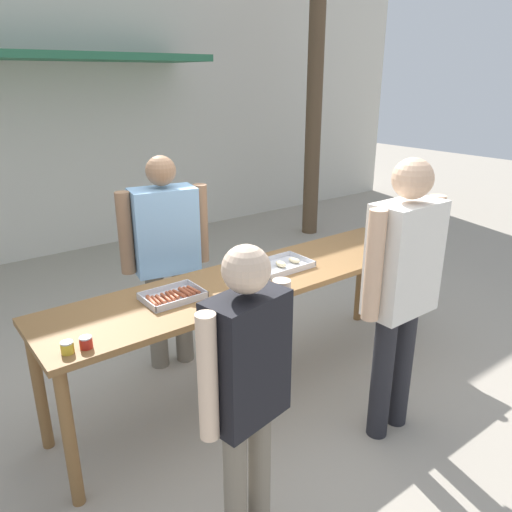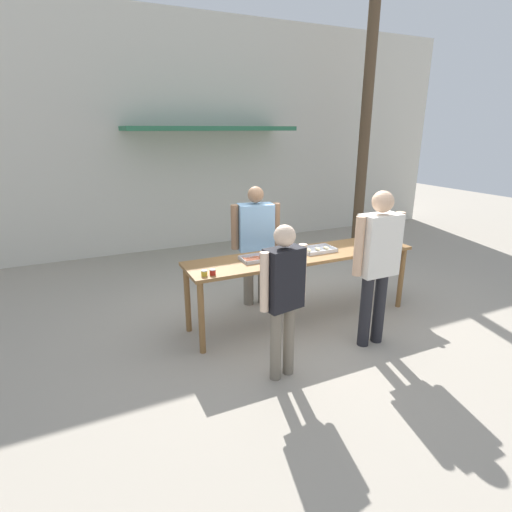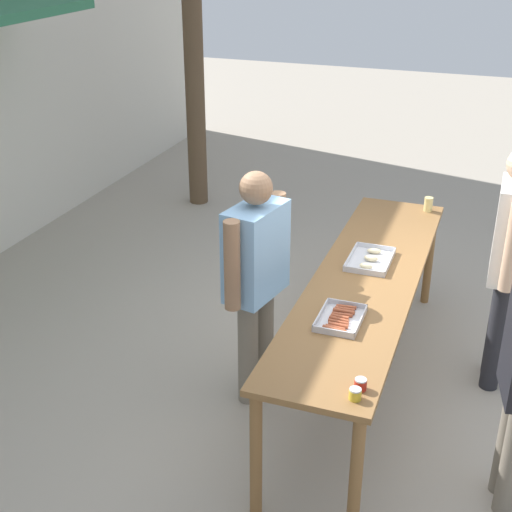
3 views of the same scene
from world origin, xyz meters
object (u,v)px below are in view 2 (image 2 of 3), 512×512
object	(u,v)px
food_tray_sausages	(256,259)
beer_cup	(399,241)
person_server_behind_table	(256,237)
utility_pole	(369,82)
condiment_jar_mustard	(204,273)
person_customer_holding_hotdog	(283,290)
food_tray_buns	(318,250)
person_customer_with_cup	(378,257)
condiment_jar_ketchup	(213,272)

from	to	relation	value
food_tray_sausages	beer_cup	world-z (taller)	beer_cup
person_server_behind_table	utility_pole	bearing A→B (deg)	41.61
condiment_jar_mustard	beer_cup	distance (m)	2.73
person_server_behind_table	person_customer_holding_hotdog	xyz separation A→B (m)	(-0.51, -1.72, -0.04)
condiment_jar_mustard	food_tray_buns	bearing A→B (deg)	9.06
condiment_jar_mustard	person_customer_with_cup	size ratio (longest dim) A/B	0.04
condiment_jar_mustard	utility_pole	world-z (taller)	utility_pole
utility_pole	condiment_jar_mustard	bearing A→B (deg)	-146.81
food_tray_sausages	person_server_behind_table	distance (m)	0.73
utility_pole	person_customer_holding_hotdog	bearing A→B (deg)	-136.42
condiment_jar_ketchup	person_server_behind_table	distance (m)	1.32
food_tray_sausages	condiment_jar_mustard	distance (m)	0.77
condiment_jar_mustard	beer_cup	xyz separation A→B (m)	(2.73, 0.00, 0.03)
condiment_jar_mustard	person_customer_holding_hotdog	xyz separation A→B (m)	(0.52, -0.80, 0.02)
food_tray_sausages	person_server_behind_table	xyz separation A→B (m)	(0.30, 0.65, 0.08)
beer_cup	person_customer_with_cup	bearing A→B (deg)	-145.10
food_tray_buns	beer_cup	size ratio (longest dim) A/B	3.64
condiment_jar_ketchup	food_tray_buns	bearing A→B (deg)	9.87
person_server_behind_table	beer_cup	bearing A→B (deg)	-16.80
food_tray_sausages	person_customer_with_cup	distance (m)	1.40
condiment_jar_mustard	condiment_jar_ketchup	xyz separation A→B (m)	(0.09, -0.01, 0.00)
beer_cup	person_server_behind_table	world-z (taller)	person_server_behind_table
beer_cup	person_server_behind_table	distance (m)	1.93
condiment_jar_ketchup	food_tray_sausages	bearing A→B (deg)	22.55
person_customer_with_cup	utility_pole	world-z (taller)	utility_pole
beer_cup	person_customer_holding_hotdog	xyz separation A→B (m)	(-2.21, -0.81, -0.01)
food_tray_sausages	utility_pole	xyz separation A→B (m)	(3.65, 2.61, 2.36)
condiment_jar_ketchup	person_server_behind_table	size ratio (longest dim) A/B	0.04
food_tray_sausages	condiment_jar_ketchup	size ratio (longest dim) A/B	5.60
person_customer_holding_hotdog	food_tray_sausages	bearing A→B (deg)	-110.90
condiment_jar_ketchup	beer_cup	distance (m)	2.64
person_customer_with_cup	utility_pole	size ratio (longest dim) A/B	0.28
person_customer_holding_hotdog	person_customer_with_cup	size ratio (longest dim) A/B	0.88
condiment_jar_ketchup	beer_cup	world-z (taller)	beer_cup
beer_cup	person_customer_holding_hotdog	bearing A→B (deg)	-159.88
person_customer_with_cup	food_tray_buns	bearing A→B (deg)	-80.31
person_customer_with_cup	utility_pole	xyz separation A→B (m)	(2.61, 3.53, 2.21)
condiment_jar_ketchup	utility_pole	bearing A→B (deg)	33.82
food_tray_buns	person_server_behind_table	world-z (taller)	person_server_behind_table
person_customer_with_cup	food_tray_sausages	bearing A→B (deg)	-41.85
condiment_jar_mustard	person_server_behind_table	xyz separation A→B (m)	(1.03, 0.91, 0.06)
condiment_jar_mustard	utility_pole	distance (m)	5.74
utility_pole	beer_cup	bearing A→B (deg)	-119.97
person_server_behind_table	food_tray_buns	bearing A→B (deg)	-37.34
beer_cup	utility_pole	distance (m)	4.04
person_server_behind_table	food_tray_sausages	bearing A→B (deg)	-103.44
condiment_jar_ketchup	utility_pole	distance (m)	5.67
condiment_jar_ketchup	person_customer_with_cup	world-z (taller)	person_customer_with_cup
food_tray_sausages	person_customer_holding_hotdog	size ratio (longest dim) A/B	0.23
condiment_jar_mustard	beer_cup	size ratio (longest dim) A/B	0.55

